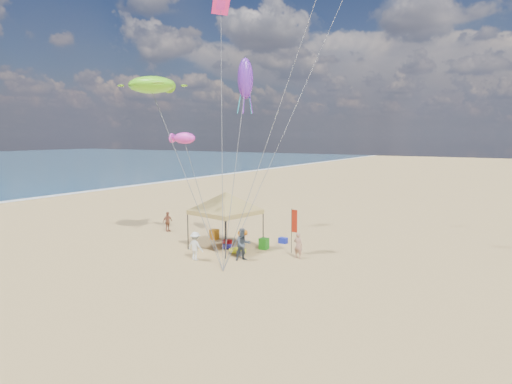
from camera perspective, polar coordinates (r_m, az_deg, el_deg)
ground at (r=23.84m, az=-3.83°, el=-10.36°), size 280.00×280.00×0.00m
canopy_tent at (r=28.64m, az=-3.82°, el=-0.29°), size 6.65×6.65×4.17m
feather_flag at (r=27.79m, az=4.70°, el=-3.92°), size 0.42×0.08×2.74m
cooler_red at (r=30.03m, az=-3.64°, el=-6.30°), size 0.54×0.38×0.38m
cooler_blue at (r=30.65m, az=3.38°, el=-6.03°), size 0.54×0.38×0.38m
bag_navy at (r=29.02m, az=-3.59°, el=-6.80°), size 0.69×0.54×0.36m
bag_orange at (r=32.97m, az=-1.68°, el=-5.10°), size 0.54×0.69×0.36m
chair_green at (r=29.04m, az=1.00°, el=-6.43°), size 0.50×0.50×0.70m
chair_yellow at (r=31.80m, az=-5.20°, el=-5.27°), size 0.50×0.50×0.70m
crate_grey at (r=27.61m, az=-1.98°, el=-7.60°), size 0.34×0.30×0.28m
beach_cart at (r=27.94m, az=-2.30°, el=-7.30°), size 0.90×0.50×0.24m
person_near_a at (r=26.96m, az=5.26°, el=-6.62°), size 0.58×0.39×1.53m
person_near_b at (r=26.37m, az=-1.62°, el=-6.52°), size 1.11×1.15×1.87m
person_near_c at (r=26.67m, az=-7.53°, el=-6.68°), size 1.09×0.66×1.64m
person_far_a at (r=34.82m, az=-10.93°, el=-3.62°), size 0.47×0.91×1.49m
turtle_kite at (r=29.35m, az=-12.88°, el=12.84°), size 3.13×2.54×1.02m
fish_kite at (r=30.98m, az=-8.87°, el=6.63°), size 1.74×0.94×0.76m
squid_kite at (r=27.65m, az=-1.33°, el=13.89°), size 1.18×1.18×2.38m
stunt_kite_pink at (r=37.24m, az=-4.39°, el=22.12°), size 1.22×1.47×1.24m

